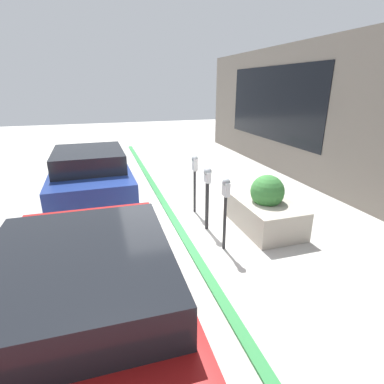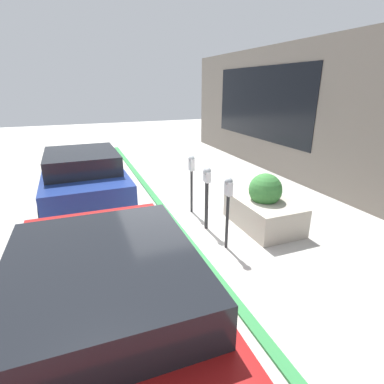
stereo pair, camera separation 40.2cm
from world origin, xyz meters
TOP-DOWN VIEW (x-y plane):
  - ground_plane at (0.00, 0.00)m, footprint 40.00×40.00m
  - curb_strip at (0.00, 0.08)m, footprint 19.00×0.16m
  - building_facade at (0.00, -4.47)m, footprint 19.00×0.17m
  - parking_meter_nearest at (-0.85, -0.51)m, footprint 0.17×0.14m
  - parking_meter_second at (0.02, -0.49)m, footprint 0.19×0.17m
  - parking_meter_middle at (0.96, -0.52)m, footprint 0.17×0.15m
  - planter_box at (-0.31, -1.68)m, footprint 1.65×1.06m
  - parked_car_front at (-2.66, 1.80)m, footprint 3.86×1.97m
  - parked_car_middle at (2.47, 1.80)m, footprint 3.92×1.94m

SIDE VIEW (x-z plane):
  - ground_plane at x=0.00m, z-range 0.00..0.00m
  - curb_strip at x=0.00m, z-range 0.00..0.04m
  - planter_box at x=-0.31m, z-range -0.16..1.01m
  - parked_car_middle at x=2.47m, z-range 0.05..1.42m
  - parked_car_front at x=-2.66m, z-range 0.04..1.49m
  - parking_meter_second at x=0.02m, z-range 0.25..1.60m
  - parking_meter_nearest at x=-0.85m, z-range 0.31..1.68m
  - parking_meter_middle at x=0.96m, z-range 0.31..1.69m
  - building_facade at x=0.00m, z-range 0.01..4.12m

